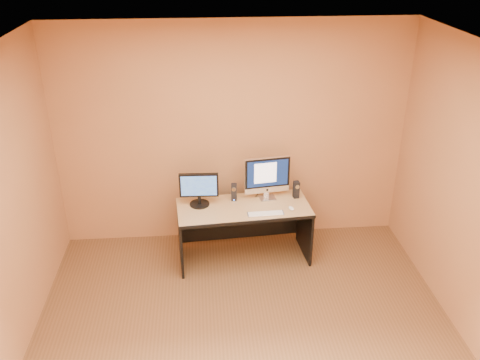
{
  "coord_description": "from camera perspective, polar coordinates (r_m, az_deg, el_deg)",
  "views": [
    {
      "loc": [
        -0.36,
        -3.38,
        3.42
      ],
      "look_at": [
        0.04,
        1.36,
        1.05
      ],
      "focal_mm": 38.0,
      "sensor_mm": 36.0,
      "label": 1
    }
  ],
  "objects": [
    {
      "name": "floor",
      "position": [
        4.83,
        0.98,
        -18.71
      ],
      "size": [
        4.0,
        4.0,
        0.0
      ],
      "primitive_type": "plane",
      "color": "brown",
      "rests_on": "ground"
    },
    {
      "name": "walls",
      "position": [
        4.01,
        1.12,
        -5.49
      ],
      "size": [
        4.0,
        4.0,
        2.6
      ],
      "primitive_type": null,
      "color": "#A56C42",
      "rests_on": "ground"
    },
    {
      "name": "ceiling",
      "position": [
        3.5,
        1.31,
        12.88
      ],
      "size": [
        4.0,
        4.0,
        0.0
      ],
      "primitive_type": "plane",
      "color": "white",
      "rests_on": "walls"
    },
    {
      "name": "desk",
      "position": [
        5.76,
        0.41,
        -5.94
      ],
      "size": [
        1.5,
        0.74,
        0.67
      ],
      "primitive_type": null,
      "rotation": [
        0.0,
        0.0,
        0.08
      ],
      "color": "tan",
      "rests_on": "ground"
    },
    {
      "name": "imac",
      "position": [
        5.65,
        3.13,
        0.18
      ],
      "size": [
        0.54,
        0.26,
        0.5
      ],
      "primitive_type": null,
      "rotation": [
        0.0,
        0.0,
        0.13
      ],
      "color": "silver",
      "rests_on": "desk"
    },
    {
      "name": "second_monitor",
      "position": [
        5.55,
        -4.62,
        -1.07
      ],
      "size": [
        0.44,
        0.24,
        0.38
      ],
      "primitive_type": null,
      "rotation": [
        0.0,
        0.0,
        -0.04
      ],
      "color": "black",
      "rests_on": "desk"
    },
    {
      "name": "speaker_left",
      "position": [
        5.68,
        -0.68,
        -1.35
      ],
      "size": [
        0.07,
        0.07,
        0.2
      ],
      "primitive_type": null,
      "rotation": [
        0.0,
        0.0,
        -0.11
      ],
      "color": "black",
      "rests_on": "desk"
    },
    {
      "name": "speaker_right",
      "position": [
        5.77,
        6.33,
        -1.07
      ],
      "size": [
        0.07,
        0.07,
        0.2
      ],
      "primitive_type": null,
      "rotation": [
        0.0,
        0.0,
        0.16
      ],
      "color": "black",
      "rests_on": "desk"
    },
    {
      "name": "keyboard",
      "position": [
        5.45,
        2.9,
        -3.8
      ],
      "size": [
        0.39,
        0.12,
        0.02
      ],
      "primitive_type": "cube",
      "rotation": [
        0.0,
        0.0,
        0.04
      ],
      "color": "silver",
      "rests_on": "desk"
    },
    {
      "name": "mouse",
      "position": [
        5.55,
        5.79,
        -3.17
      ],
      "size": [
        0.08,
        0.1,
        0.03
      ],
      "primitive_type": "ellipsoid",
      "rotation": [
        0.0,
        0.0,
        0.27
      ],
      "color": "white",
      "rests_on": "desk"
    },
    {
      "name": "cable_a",
      "position": [
        5.86,
        2.99,
        -1.54
      ],
      "size": [
        0.11,
        0.17,
        0.01
      ],
      "primitive_type": "cylinder",
      "rotation": [
        1.57,
        0.0,
        0.57
      ],
      "color": "black",
      "rests_on": "desk"
    },
    {
      "name": "cable_b",
      "position": [
        5.84,
        2.02,
        -1.58
      ],
      "size": [
        0.08,
        0.15,
        0.01
      ],
      "primitive_type": "cylinder",
      "rotation": [
        1.57,
        0.0,
        -0.47
      ],
      "color": "black",
      "rests_on": "desk"
    }
  ]
}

